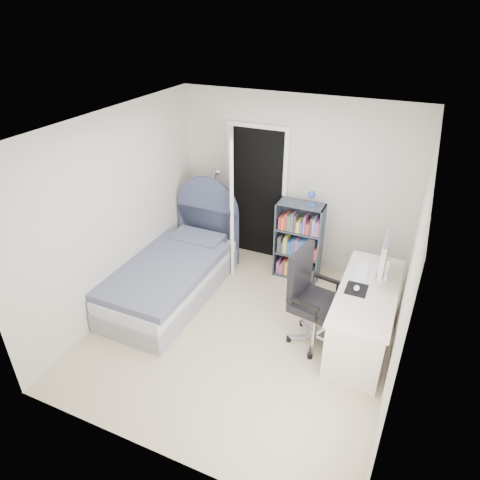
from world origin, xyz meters
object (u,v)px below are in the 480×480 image
at_px(floor_lamp, 218,220).
at_px(office_chair, 310,293).
at_px(bookcase, 299,243).
at_px(desk, 365,314).
at_px(bed, 175,273).
at_px(nightstand, 219,230).

relative_size(floor_lamp, office_chair, 1.19).
xyz_separation_m(bookcase, desk, (1.11, -1.03, -0.12)).
bearing_deg(bookcase, bed, -143.44).
relative_size(desk, office_chair, 1.32).
distance_m(nightstand, bookcase, 1.35).
xyz_separation_m(bookcase, office_chair, (0.50, -1.22, 0.11)).
height_order(bed, desk, bed).
height_order(bed, office_chair, bed).
xyz_separation_m(floor_lamp, bookcase, (1.34, -0.13, -0.04)).
bearing_deg(nightstand, desk, -26.10).
relative_size(bed, office_chair, 1.84).
relative_size(bed, floor_lamp, 1.55).
xyz_separation_m(floor_lamp, desk, (2.44, -1.16, -0.16)).
distance_m(nightstand, floor_lamp, 0.19).
height_order(nightstand, office_chair, office_chair).
bearing_deg(office_chair, floor_lamp, 143.70).
distance_m(floor_lamp, bookcase, 1.34).
xyz_separation_m(nightstand, floor_lamp, (-0.00, -0.04, 0.18)).
bearing_deg(bed, floor_lamp, 86.29).
height_order(nightstand, desk, desk).
bearing_deg(office_chair, bed, 174.76).
distance_m(bed, bookcase, 1.78).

